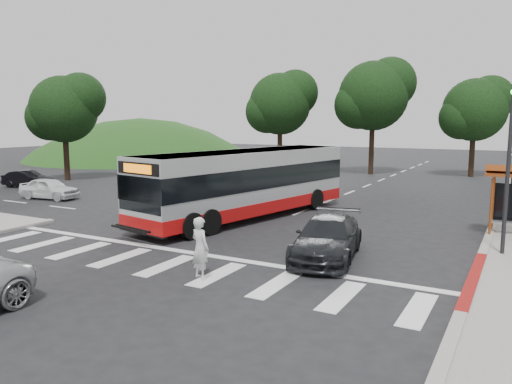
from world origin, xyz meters
The scene contains 15 objects.
ground centered at (0.00, 0.00, 0.00)m, with size 140.00×140.00×0.00m, color black.
curb_east centered at (9.00, 8.00, 0.07)m, with size 0.30×40.00×0.15m, color #9E9991.
curb_east_red centered at (9.00, -2.00, 0.08)m, with size 0.32×6.00×0.15m, color maroon.
hillside_nw centered at (-32.00, 30.00, 0.00)m, with size 44.00×44.00×10.00m, color #204616.
crosswalk_ladder centered at (0.00, -5.00, 0.01)m, with size 18.00×2.60×0.01m, color silver.
traffic_signal_ne_tall centered at (9.60, 1.49, 3.88)m, with size 0.18×0.37×6.50m.
tree_north_a centered at (-1.92, 26.07, 6.92)m, with size 6.60×6.15×10.17m.
tree_north_b centered at (6.07, 28.06, 5.66)m, with size 5.72×5.33×8.43m.
tree_north_c centered at (-9.92, 24.06, 6.29)m, with size 6.16×5.74×9.30m.
tree_west_a centered at (-21.93, 10.06, 5.66)m, with size 5.72×5.33×8.43m.
transit_bus centered at (-1.72, 3.35, 1.64)m, with size 2.75×12.69×3.28m, color #B0B3B5, non-canonical shape.
pedestrian centered at (1.77, -5.57, 0.94)m, with size 0.69×0.45×1.89m, color silver.
dark_sedan centered at (4.29, -1.58, 0.71)m, with size 1.99×4.89×1.42m, color black.
west_car_white centered at (-15.12, 2.72, 0.64)m, with size 1.51×3.75×1.28m, color silver.
west_car_black centered at (-20.84, 5.50, 0.60)m, with size 1.27×3.65×1.20m, color black.
Camera 1 is at (10.17, -17.46, 4.72)m, focal length 35.00 mm.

